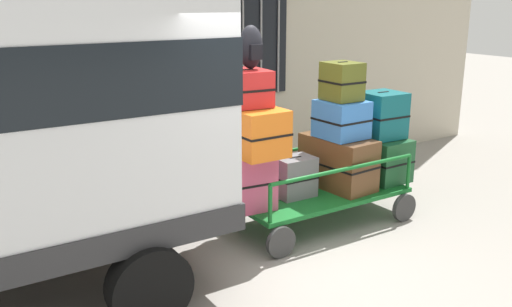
{
  "coord_description": "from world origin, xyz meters",
  "views": [
    {
      "loc": [
        -3.05,
        -4.31,
        2.62
      ],
      "look_at": [
        0.05,
        0.54,
        0.99
      ],
      "focal_mm": 39.04,
      "sensor_mm": 36.0,
      "label": 1
    }
  ],
  "objects_px": {
    "suitcase_center_top": "(342,81)",
    "suitcase_midright_bottom": "(379,158)",
    "suitcase_left_middle": "(250,130)",
    "suitcase_midleft_bottom": "(295,177)",
    "suitcase_center_bottom": "(338,162)",
    "backpack": "(251,47)",
    "luggage_cart": "(317,196)",
    "suitcase_left_bottom": "(247,179)",
    "suitcase_center_middle": "(341,119)",
    "suitcase_midright_middle": "(382,115)",
    "suitcase_left_top": "(247,88)"
  },
  "relations": [
    {
      "from": "suitcase_left_bottom",
      "to": "suitcase_midleft_bottom",
      "type": "xyz_separation_m",
      "value": [
        0.64,
        -0.01,
        -0.08
      ]
    },
    {
      "from": "suitcase_left_bottom",
      "to": "suitcase_center_middle",
      "type": "relative_size",
      "value": 1.17
    },
    {
      "from": "suitcase_midleft_bottom",
      "to": "luggage_cart",
      "type": "bearing_deg",
      "value": -4.39
    },
    {
      "from": "suitcase_left_middle",
      "to": "suitcase_midleft_bottom",
      "type": "relative_size",
      "value": 1.77
    },
    {
      "from": "suitcase_midleft_bottom",
      "to": "suitcase_center_bottom",
      "type": "distance_m",
      "value": 0.65
    },
    {
      "from": "suitcase_left_middle",
      "to": "suitcase_left_top",
      "type": "bearing_deg",
      "value": 90.0
    },
    {
      "from": "suitcase_midright_middle",
      "to": "backpack",
      "type": "height_order",
      "value": "backpack"
    },
    {
      "from": "suitcase_left_bottom",
      "to": "suitcase_center_bottom",
      "type": "xyz_separation_m",
      "value": [
        1.28,
        -0.01,
        -0.01
      ]
    },
    {
      "from": "luggage_cart",
      "to": "suitcase_midright_middle",
      "type": "relative_size",
      "value": 3.77
    },
    {
      "from": "suitcase_center_bottom",
      "to": "suitcase_midright_bottom",
      "type": "relative_size",
      "value": 1.3
    },
    {
      "from": "luggage_cart",
      "to": "suitcase_center_top",
      "type": "distance_m",
      "value": 1.39
    },
    {
      "from": "suitcase_center_bottom",
      "to": "backpack",
      "type": "height_order",
      "value": "backpack"
    },
    {
      "from": "suitcase_left_middle",
      "to": "backpack",
      "type": "relative_size",
      "value": 1.9
    },
    {
      "from": "suitcase_center_bottom",
      "to": "suitcase_left_middle",
      "type": "bearing_deg",
      "value": -177.14
    },
    {
      "from": "suitcase_left_bottom",
      "to": "suitcase_midright_middle",
      "type": "relative_size",
      "value": 1.12
    },
    {
      "from": "suitcase_center_bottom",
      "to": "suitcase_midright_middle",
      "type": "xyz_separation_m",
      "value": [
        0.64,
        -0.05,
        0.51
      ]
    },
    {
      "from": "suitcase_center_middle",
      "to": "suitcase_midleft_bottom",
      "type": "bearing_deg",
      "value": 177.18
    },
    {
      "from": "suitcase_center_middle",
      "to": "suitcase_midright_bottom",
      "type": "bearing_deg",
      "value": -1.28
    },
    {
      "from": "suitcase_center_middle",
      "to": "suitcase_midright_middle",
      "type": "bearing_deg",
      "value": -1.41
    },
    {
      "from": "suitcase_left_bottom",
      "to": "suitcase_left_top",
      "type": "height_order",
      "value": "suitcase_left_top"
    },
    {
      "from": "luggage_cart",
      "to": "suitcase_left_top",
      "type": "distance_m",
      "value": 1.69
    },
    {
      "from": "suitcase_midleft_bottom",
      "to": "suitcase_center_middle",
      "type": "bearing_deg",
      "value": -2.82
    },
    {
      "from": "suitcase_center_top",
      "to": "suitcase_midright_middle",
      "type": "bearing_deg",
      "value": -3.15
    },
    {
      "from": "suitcase_left_bottom",
      "to": "backpack",
      "type": "xyz_separation_m",
      "value": [
        0.04,
        -0.02,
        1.41
      ]
    },
    {
      "from": "suitcase_left_top",
      "to": "suitcase_midright_middle",
      "type": "bearing_deg",
      "value": -1.42
    },
    {
      "from": "suitcase_left_top",
      "to": "suitcase_center_middle",
      "type": "height_order",
      "value": "suitcase_left_top"
    },
    {
      "from": "suitcase_left_top",
      "to": "suitcase_left_bottom",
      "type": "bearing_deg",
      "value": 90.0
    },
    {
      "from": "suitcase_midleft_bottom",
      "to": "suitcase_midright_bottom",
      "type": "relative_size",
      "value": 0.64
    },
    {
      "from": "luggage_cart",
      "to": "suitcase_midright_bottom",
      "type": "xyz_separation_m",
      "value": [
        0.96,
        -0.02,
        0.33
      ]
    },
    {
      "from": "suitcase_midleft_bottom",
      "to": "suitcase_center_bottom",
      "type": "xyz_separation_m",
      "value": [
        0.64,
        0.0,
        0.07
      ]
    },
    {
      "from": "suitcase_left_middle",
      "to": "backpack",
      "type": "distance_m",
      "value": 0.85
    },
    {
      "from": "suitcase_left_middle",
      "to": "suitcase_left_top",
      "type": "xyz_separation_m",
      "value": [
        -0.0,
        0.06,
        0.44
      ]
    },
    {
      "from": "suitcase_left_middle",
      "to": "suitcase_midright_bottom",
      "type": "relative_size",
      "value": 1.13
    },
    {
      "from": "suitcase_midleft_bottom",
      "to": "backpack",
      "type": "relative_size",
      "value": 1.07
    },
    {
      "from": "suitcase_center_top",
      "to": "suitcase_midleft_bottom",
      "type": "bearing_deg",
      "value": 178.93
    },
    {
      "from": "luggage_cart",
      "to": "suitcase_midright_bottom",
      "type": "distance_m",
      "value": 1.02
    },
    {
      "from": "suitcase_left_middle",
      "to": "suitcase_midright_bottom",
      "type": "distance_m",
      "value": 2.02
    },
    {
      "from": "suitcase_left_bottom",
      "to": "suitcase_left_middle",
      "type": "height_order",
      "value": "suitcase_left_middle"
    },
    {
      "from": "suitcase_center_bottom",
      "to": "backpack",
      "type": "distance_m",
      "value": 1.89
    },
    {
      "from": "suitcase_center_top",
      "to": "suitcase_midright_bottom",
      "type": "distance_m",
      "value": 1.2
    },
    {
      "from": "luggage_cart",
      "to": "suitcase_center_bottom",
      "type": "height_order",
      "value": "suitcase_center_bottom"
    },
    {
      "from": "suitcase_midleft_bottom",
      "to": "suitcase_center_middle",
      "type": "distance_m",
      "value": 0.88
    },
    {
      "from": "suitcase_midright_bottom",
      "to": "backpack",
      "type": "bearing_deg",
      "value": 178.85
    },
    {
      "from": "suitcase_midleft_bottom",
      "to": "suitcase_midright_middle",
      "type": "height_order",
      "value": "suitcase_midright_middle"
    },
    {
      "from": "suitcase_midright_middle",
      "to": "suitcase_center_top",
      "type": "bearing_deg",
      "value": 176.85
    },
    {
      "from": "suitcase_midleft_bottom",
      "to": "suitcase_midright_bottom",
      "type": "xyz_separation_m",
      "value": [
        1.28,
        -0.05,
        0.03
      ]
    },
    {
      "from": "suitcase_center_top",
      "to": "suitcase_midright_bottom",
      "type": "xyz_separation_m",
      "value": [
        0.64,
        -0.03,
        -1.02
      ]
    },
    {
      "from": "suitcase_midleft_bottom",
      "to": "suitcase_center_middle",
      "type": "height_order",
      "value": "suitcase_center_middle"
    },
    {
      "from": "suitcase_left_bottom",
      "to": "suitcase_midright_bottom",
      "type": "distance_m",
      "value": 1.93
    },
    {
      "from": "luggage_cart",
      "to": "suitcase_midleft_bottom",
      "type": "bearing_deg",
      "value": 175.61
    }
  ]
}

